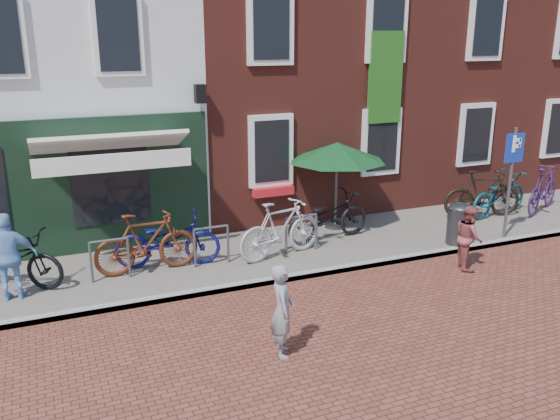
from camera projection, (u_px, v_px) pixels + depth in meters
name	position (u px, v px, depth m)	size (l,w,h in m)	color
ground	(303.00, 280.00, 11.52)	(80.00, 80.00, 0.00)	brown
sidewalk	(316.00, 246.00, 13.19)	(24.00, 3.00, 0.10)	slate
building_stucco	(5.00, 39.00, 14.57)	(8.00, 8.00, 9.00)	silver
building_brick_mid	(267.00, 20.00, 16.99)	(6.00, 8.00, 10.00)	maroon
building_brick_right	(438.00, 22.00, 19.19)	(6.00, 8.00, 10.00)	maroon
litter_bin	(460.00, 221.00, 13.06)	(0.55, 0.55, 1.01)	#333335
parking_sign	(512.00, 166.00, 13.13)	(0.50, 0.08, 2.56)	#4C4C4F
parasol	(337.00, 148.00, 13.76)	(2.34, 2.34, 2.19)	#4C4C4F
woman	(282.00, 310.00, 8.64)	(0.53, 0.35, 1.45)	gray
boy	(469.00, 237.00, 11.92)	(0.65, 0.50, 1.33)	#974243
cafe_person	(9.00, 257.00, 10.24)	(0.93, 0.39, 1.59)	#76A8DD
bicycle_0	(9.00, 259.00, 10.79)	(0.74, 2.11, 1.11)	black
bicycle_1	(146.00, 243.00, 11.46)	(0.58, 2.05, 1.23)	#572512
bicycle_2	(167.00, 240.00, 11.78)	(0.74, 2.11, 1.11)	#110F5C
bicycle_3	(281.00, 229.00, 12.27)	(0.58, 2.05, 1.23)	#ACADAF
bicycle_4	(328.00, 217.00, 13.30)	(0.74, 2.11, 1.11)	black
bicycle_5	(483.00, 194.00, 14.94)	(0.58, 2.05, 1.23)	black
bicycle_6	(499.00, 194.00, 15.13)	(0.74, 2.11, 1.11)	#0A3A4B
bicycle_7	(543.00, 189.00, 15.39)	(0.58, 2.05, 1.23)	#3A1C49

